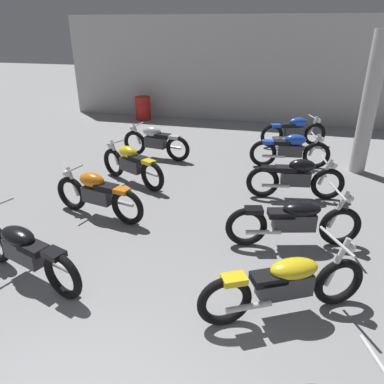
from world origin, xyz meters
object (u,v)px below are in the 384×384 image
support_pillar (369,105)px  motorcycle_right_row_5 (294,131)px  motorcycle_right_row_2 (295,220)px  motorcycle_right_row_4 (290,150)px  oil_drum (143,108)px  motorcycle_left_row_2 (97,194)px  motorcycle_left_row_4 (155,141)px  motorcycle_left_row_3 (131,164)px  motorcycle_left_row_1 (24,250)px  motorcycle_right_row_1 (286,283)px  motorcycle_right_row_3 (296,177)px

support_pillar → motorcycle_right_row_5: support_pillar is taller
motorcycle_right_row_2 → motorcycle_right_row_5: 5.52m
support_pillar → motorcycle_right_row_4: 1.98m
motorcycle_right_row_5 → oil_drum: 5.85m
motorcycle_left_row_2 → motorcycle_left_row_4: size_ratio=0.99×
motorcycle_left_row_3 → oil_drum: (-1.98, 5.81, -0.03)m
support_pillar → motorcycle_left_row_4: (-5.09, -0.27, -1.14)m
motorcycle_left_row_1 → motorcycle_left_row_4: bearing=89.8°
support_pillar → motorcycle_right_row_2: bearing=-111.6°
motorcycle_right_row_1 → motorcycle_right_row_2: (0.11, 1.64, 0.00)m
motorcycle_left_row_1 → motorcycle_left_row_3: motorcycle_left_row_1 is taller
motorcycle_left_row_1 → motorcycle_right_row_1: same height
motorcycle_left_row_3 → motorcycle_right_row_5: size_ratio=0.97×
motorcycle_right_row_2 → motorcycle_right_row_5: bearing=90.2°
motorcycle_right_row_1 → motorcycle_left_row_2: bearing=152.4°
motorcycle_left_row_4 → motorcycle_right_row_1: 6.23m
motorcycle_right_row_2 → support_pillar: bearing=68.4°
motorcycle_right_row_2 → motorcycle_right_row_5: size_ratio=1.14×
motorcycle_left_row_1 → motorcycle_right_row_4: size_ratio=1.07×
motorcycle_left_row_4 → oil_drum: (-1.91, 4.04, -0.03)m
motorcycle_left_row_1 → motorcycle_right_row_5: 8.14m
motorcycle_left_row_2 → oil_drum: motorcycle_left_row_2 is taller
motorcycle_left_row_1 → motorcycle_right_row_5: size_ratio=1.12×
motorcycle_right_row_1 → motorcycle_right_row_3: 3.48m
motorcycle_left_row_2 → motorcycle_left_row_4: same height
motorcycle_right_row_1 → motorcycle_right_row_2: 1.64m
motorcycle_right_row_2 → motorcycle_right_row_1: bearing=-93.7°
motorcycle_right_row_1 → motorcycle_right_row_3: bearing=87.9°
motorcycle_right_row_3 → oil_drum: size_ratio=2.31×
motorcycle_right_row_3 → motorcycle_right_row_4: same height
motorcycle_right_row_3 → motorcycle_right_row_4: 1.84m
motorcycle_right_row_1 → motorcycle_right_row_3: motorcycle_right_row_1 is taller
motorcycle_right_row_2 → motorcycle_right_row_3: (0.02, 1.84, 0.01)m
motorcycle_left_row_2 → motorcycle_right_row_5: (3.48, 5.39, 0.00)m
motorcycle_left_row_3 → oil_drum: size_ratio=2.13×
motorcycle_left_row_4 → support_pillar: bearing=3.0°
motorcycle_left_row_4 → motorcycle_right_row_5: size_ratio=1.05×
support_pillar → motorcycle_left_row_4: bearing=-177.0°
motorcycle_left_row_3 → motorcycle_right_row_3: same height
motorcycle_left_row_3 → motorcycle_right_row_1: bearing=-45.0°
motorcycle_left_row_1 → motorcycle_right_row_1: (3.50, 0.15, 0.00)m
motorcycle_left_row_3 → motorcycle_right_row_5: 5.13m
motorcycle_left_row_1 → motorcycle_left_row_2: 1.92m
motorcycle_left_row_1 → motorcycle_right_row_2: 4.02m
motorcycle_right_row_4 → motorcycle_left_row_1: bearing=-122.6°
motorcycle_right_row_4 → oil_drum: (-5.39, 3.89, -0.03)m
motorcycle_left_row_2 → motorcycle_right_row_1: bearing=-27.6°
motorcycle_left_row_1 → motorcycle_left_row_3: size_ratio=1.16×
motorcycle_right_row_3 → motorcycle_right_row_5: bearing=90.7°
motorcycle_left_row_1 → motorcycle_right_row_4: 6.49m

